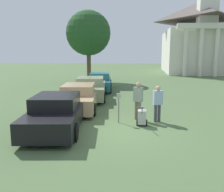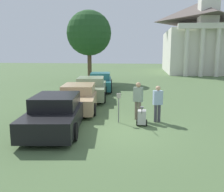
{
  "view_description": "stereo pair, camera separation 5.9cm",
  "coord_description": "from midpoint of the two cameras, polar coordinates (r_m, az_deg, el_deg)",
  "views": [
    {
      "loc": [
        0.97,
        -9.74,
        3.2
      ],
      "look_at": [
        -0.47,
        2.01,
        1.1
      ],
      "focal_mm": 40.0,
      "sensor_mm": 36.0,
      "label": 1
    },
    {
      "loc": [
        1.02,
        -9.73,
        3.2
      ],
      "look_at": [
        -0.47,
        2.01,
        1.1
      ],
      "focal_mm": 40.0,
      "sensor_mm": 36.0,
      "label": 2
    }
  ],
  "objects": [
    {
      "name": "parked_car_black",
      "position": [
        10.8,
        -12.23,
        -3.67
      ],
      "size": [
        2.61,
        5.46,
        1.46
      ],
      "rotation": [
        0.0,
        0.0,
        0.13
      ],
      "color": "black",
      "rests_on": "ground_plane"
    },
    {
      "name": "parked_car_tan",
      "position": [
        14.23,
        -7.35,
        -0.29
      ],
      "size": [
        2.56,
        5.47,
        1.42
      ],
      "rotation": [
        0.0,
        0.0,
        0.13
      ],
      "color": "tan",
      "rests_on": "ground_plane"
    },
    {
      "name": "person_worker",
      "position": [
        11.85,
        6.12,
        -0.54
      ],
      "size": [
        0.47,
        0.35,
        1.8
      ],
      "rotation": [
        0.0,
        0.0,
        2.78
      ],
      "color": "#665B4C",
      "rests_on": "ground_plane"
    },
    {
      "name": "parked_car_sage",
      "position": [
        17.28,
        -4.71,
        1.72
      ],
      "size": [
        2.58,
        5.3,
        1.5
      ],
      "rotation": [
        0.0,
        0.0,
        0.13
      ],
      "color": "gray",
      "rests_on": "ground_plane"
    },
    {
      "name": "shade_tree",
      "position": [
        27.27,
        -5.19,
        14.1
      ],
      "size": [
        4.72,
        4.72,
        7.52
      ],
      "color": "brown",
      "rests_on": "ground_plane"
    },
    {
      "name": "parking_meter",
      "position": [
        11.31,
        1.68,
        -1.44
      ],
      "size": [
        0.18,
        0.09,
        1.35
      ],
      "color": "slate",
      "rests_on": "ground_plane"
    },
    {
      "name": "parked_car_teal",
      "position": [
        20.96,
        -2.57,
        3.19
      ],
      "size": [
        2.38,
        4.97,
        1.5
      ],
      "rotation": [
        0.0,
        0.0,
        0.13
      ],
      "color": "#23666B",
      "rests_on": "ground_plane"
    },
    {
      "name": "equipment_cart",
      "position": [
        11.02,
        6.99,
        -4.79
      ],
      "size": [
        0.47,
        0.99,
        1.0
      ],
      "rotation": [
        0.0,
        0.0,
        -0.01
      ],
      "color": "#B2B2AD",
      "rests_on": "ground_plane"
    },
    {
      "name": "person_supervisor",
      "position": [
        11.59,
        10.54,
        -1.27
      ],
      "size": [
        0.47,
        0.33,
        1.68
      ],
      "rotation": [
        0.0,
        0.0,
        3.44
      ],
      "color": "#3F3F47",
      "rests_on": "ground_plane"
    },
    {
      "name": "ground_plane",
      "position": [
        10.29,
        1.37,
        -8.05
      ],
      "size": [
        120.0,
        120.0,
        0.0
      ],
      "primitive_type": "plane",
      "color": "#4C663D"
    },
    {
      "name": "church",
      "position": [
        42.48,
        19.23,
        13.07
      ],
      "size": [
        9.98,
        15.77,
        23.24
      ],
      "color": "silver",
      "rests_on": "ground_plane"
    }
  ]
}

